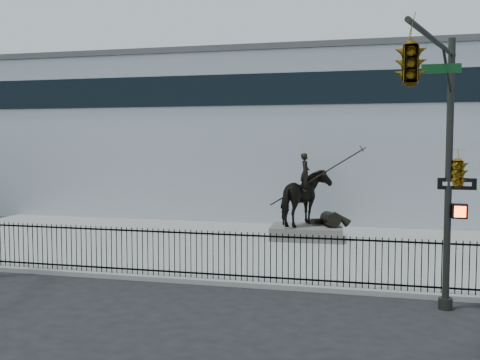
# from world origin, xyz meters

# --- Properties ---
(ground) EXTENTS (120.00, 120.00, 0.00)m
(ground) POSITION_xyz_m (0.00, 0.00, 0.00)
(ground) COLOR black
(ground) RESTS_ON ground
(plaza) EXTENTS (30.00, 12.00, 0.15)m
(plaza) POSITION_xyz_m (0.00, 7.00, 0.07)
(plaza) COLOR gray
(plaza) RESTS_ON ground
(building) EXTENTS (44.00, 14.00, 9.00)m
(building) POSITION_xyz_m (0.00, 20.00, 4.50)
(building) COLOR silver
(building) RESTS_ON ground
(picket_fence) EXTENTS (22.10, 0.10, 1.50)m
(picket_fence) POSITION_xyz_m (0.00, 1.25, 0.90)
(picket_fence) COLOR black
(picket_fence) RESTS_ON plaza
(statue_plinth) EXTENTS (3.17, 2.27, 0.57)m
(statue_plinth) POSITION_xyz_m (2.25, 9.00, 0.44)
(statue_plinth) COLOR #524F4B
(statue_plinth) RESTS_ON plaza
(equestrian_statue) EXTENTS (3.91, 2.53, 3.32)m
(equestrian_statue) POSITION_xyz_m (2.31, 9.00, 1.92)
(equestrian_statue) COLOR black
(equestrian_statue) RESTS_ON statue_plinth
(traffic_signal_right) EXTENTS (2.17, 6.86, 7.00)m
(traffic_signal_right) POSITION_xyz_m (6.47, -2.00, 4.85)
(traffic_signal_right) COLOR black
(traffic_signal_right) RESTS_ON ground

